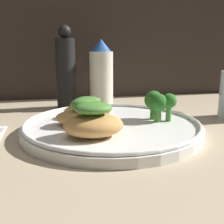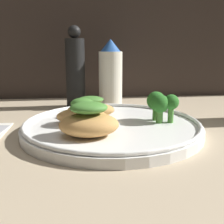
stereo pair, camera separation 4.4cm
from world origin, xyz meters
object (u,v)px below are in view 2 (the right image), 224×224
at_px(plate, 112,127).
at_px(broccoli_bunch, 161,103).
at_px(sauce_bottle, 111,75).
at_px(pepper_grinder, 75,71).

relative_size(plate, broccoli_bunch, 5.52).
bearing_deg(broccoli_bunch, sauce_bottle, 107.78).
bearing_deg(sauce_bottle, pepper_grinder, 180.00).
height_order(sauce_bottle, pepper_grinder, pepper_grinder).
distance_m(sauce_bottle, pepper_grinder, 0.08).
bearing_deg(broccoli_bunch, plate, -175.09).
height_order(plate, sauce_bottle, sauce_bottle).
height_order(broccoli_bunch, pepper_grinder, pepper_grinder).
bearing_deg(sauce_bottle, plate, -95.04).
bearing_deg(pepper_grinder, broccoli_bunch, -54.17).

